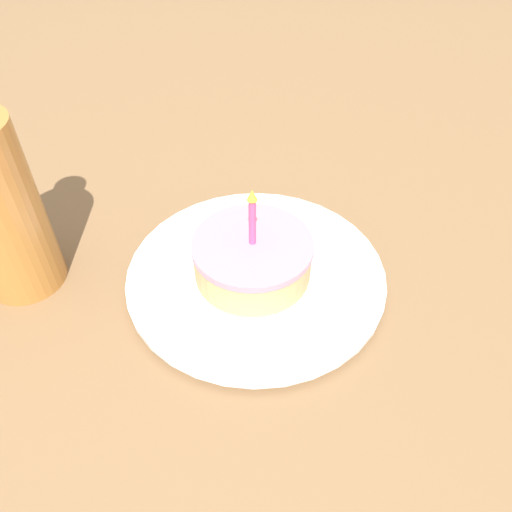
% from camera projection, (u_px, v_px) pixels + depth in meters
% --- Properties ---
extents(ground_plane, '(2.40, 2.40, 0.04)m').
position_uv_depth(ground_plane, '(228.00, 300.00, 0.53)').
color(ground_plane, brown).
rests_on(ground_plane, ground).
extents(plate, '(0.27, 0.27, 0.02)m').
position_uv_depth(plate, '(256.00, 275.00, 0.52)').
color(plate, silver).
rests_on(plate, ground_plane).
extents(cake_slice, '(0.12, 0.12, 0.11)m').
position_uv_depth(cake_slice, '(253.00, 258.00, 0.50)').
color(cake_slice, tan).
rests_on(cake_slice, plate).
extents(fork, '(0.11, 0.15, 0.00)m').
position_uv_depth(fork, '(328.00, 300.00, 0.48)').
color(fork, silver).
rests_on(fork, plate).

